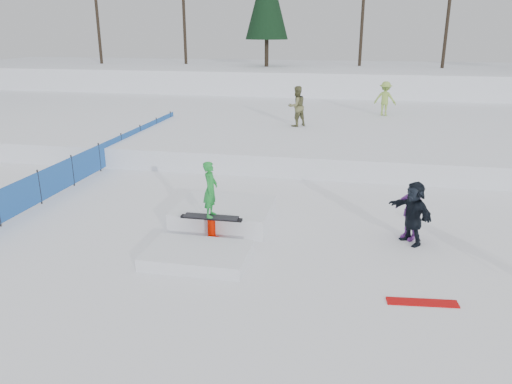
% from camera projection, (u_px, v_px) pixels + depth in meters
% --- Properties ---
extents(ground, '(120.00, 120.00, 0.00)m').
position_uv_depth(ground, '(219.00, 261.00, 11.76)').
color(ground, white).
extents(snow_berm, '(60.00, 14.00, 2.40)m').
position_uv_depth(snow_berm, '(320.00, 81.00, 39.32)').
color(snow_berm, white).
rests_on(snow_berm, ground).
extents(snow_midrise, '(50.00, 18.00, 0.80)m').
position_uv_depth(snow_midrise, '(299.00, 123.00, 26.53)').
color(snow_midrise, white).
rests_on(snow_midrise, ground).
extents(safety_fence, '(0.05, 16.00, 1.10)m').
position_uv_depth(safety_fence, '(100.00, 157.00, 18.95)').
color(safety_fence, '#1F52A1').
rests_on(safety_fence, ground).
extents(walker_olive, '(1.15, 1.14, 1.87)m').
position_uv_depth(walker_olive, '(297.00, 106.00, 23.33)').
color(walker_olive, brown).
rests_on(walker_olive, snow_midrise).
extents(walker_ygreen, '(1.28, 0.93, 1.78)m').
position_uv_depth(walker_ygreen, '(385.00, 99.00, 26.20)').
color(walker_ygreen, '#90B749').
rests_on(walker_ygreen, snow_midrise).
extents(spectator_purple, '(0.93, 0.83, 1.51)m').
position_uv_depth(spectator_purple, '(411.00, 211.00, 12.79)').
color(spectator_purple, purple).
rests_on(spectator_purple, ground).
extents(spectator_dark, '(1.25, 1.53, 1.63)m').
position_uv_depth(spectator_dark, '(413.00, 213.00, 12.51)').
color(spectator_dark, black).
rests_on(spectator_dark, ground).
extents(loose_board_red, '(1.42, 0.42, 0.03)m').
position_uv_depth(loose_board_red, '(422.00, 302.00, 9.96)').
color(loose_board_red, '#B00707').
rests_on(loose_board_red, ground).
extents(jib_rail_feature, '(2.60, 4.40, 2.11)m').
position_uv_depth(jib_rail_feature, '(218.00, 222.00, 13.31)').
color(jib_rail_feature, white).
rests_on(jib_rail_feature, ground).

